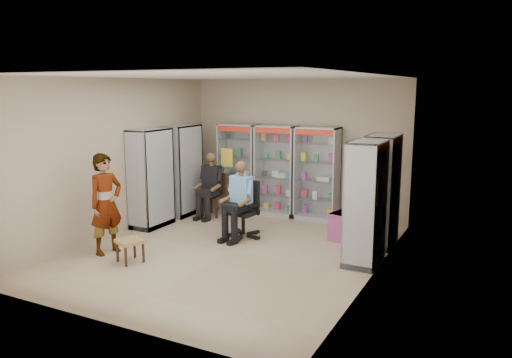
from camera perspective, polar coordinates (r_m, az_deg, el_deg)
The scene contains 18 objects.
floor at distance 8.80m, azimuth -3.05°, elevation -8.27°, with size 6.00×6.00×0.00m, color tan.
room_shell at distance 8.38m, azimuth -3.18°, elevation 4.59°, with size 5.02×6.02×3.01m.
cabinet_back_left at distance 11.50m, azimuth -1.94°, elevation 1.32°, with size 0.90×0.50×2.00m, color silver.
cabinet_back_mid at distance 11.08m, azimuth 2.37°, elevation 0.97°, with size 0.90×0.50×2.00m, color #9DA0A4.
cabinet_back_right at distance 10.72m, azimuth 7.00°, elevation 0.59°, with size 0.90×0.50×2.00m, color #A7A9AE.
cabinet_right_far at distance 9.21m, azimuth 14.14°, elevation -1.29°, with size 0.50×0.90×2.00m, color #ACAFB3.
cabinet_right_near at distance 8.16m, azimuth 12.41°, elevation -2.70°, with size 0.50×0.90×2.00m, color #B7BCBF.
cabinet_left_far at distance 11.21m, azimuth -8.41°, elevation 0.98°, with size 0.50×0.90×2.00m, color #B0B3B7.
cabinet_left_near at distance 10.34m, azimuth -11.92°, elevation 0.07°, with size 0.50×0.90×2.00m, color #A0A2A7.
wooden_chair at distance 11.10m, azimuth -4.87°, elevation -1.82°, with size 0.42×0.42×0.94m, color black.
seated_customer at distance 11.02m, azimuth -5.02°, elevation -0.86°, with size 0.44×0.60×1.34m, color black, non-canonical shape.
office_chair at distance 9.47m, azimuth -1.48°, elevation -3.48°, with size 0.59×0.59×1.09m, color black.
seated_shopkeeper at distance 9.39m, azimuth -1.63°, elevation -2.67°, with size 0.45×0.63×1.38m, color #71A9DF, non-canonical shape.
pink_trunk at distance 9.48m, azimuth 10.40°, elevation -5.40°, with size 0.54×0.52×0.52m, color #B64990.
tea_glass at distance 9.42m, azimuth 10.54°, elevation -3.59°, with size 0.07×0.07×0.09m, color #5C2607.
woven_stool_a at distance 9.68m, azimuth 10.51°, elevation -5.50°, with size 0.38×0.38×0.38m, color #A28644.
woven_stool_b at distance 8.48m, azimuth -14.18°, elevation -7.96°, with size 0.38×0.38×0.38m, color olive.
standing_man at distance 8.87m, azimuth -16.77°, elevation -2.74°, with size 0.63×0.42×1.74m, color gray.
Camera 1 is at (4.18, -7.21, 2.82)m, focal length 35.00 mm.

